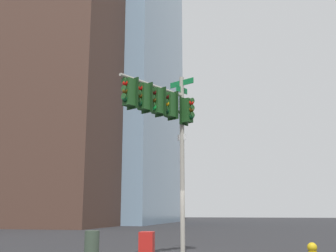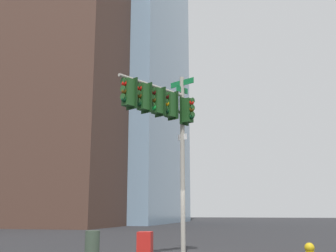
# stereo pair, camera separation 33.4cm
# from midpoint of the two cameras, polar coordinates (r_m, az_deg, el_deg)

# --- Properties ---
(signal_pole_assembly) EXTENTS (2.24, 3.52, 7.26)m
(signal_pole_assembly) POSITION_cam_midpoint_polar(r_m,az_deg,el_deg) (16.04, -0.02, 1.73)
(signal_pole_assembly) COLOR #9E998C
(signal_pole_assembly) RESTS_ON ground_plane
(litter_bin) EXTENTS (0.56, 0.56, 0.95)m
(litter_bin) POSITION_cam_midpoint_polar(r_m,az_deg,el_deg) (16.48, -9.94, -15.85)
(litter_bin) COLOR #384738
(litter_bin) RESTS_ON ground_plane
(newspaper_box) EXTENTS (0.51, 0.61, 1.05)m
(newspaper_box) POSITION_cam_midpoint_polar(r_m,az_deg,el_deg) (13.34, -2.49, -16.78)
(newspaper_box) COLOR red
(newspaper_box) RESTS_ON ground_plane
(building_brick_nearside) EXTENTS (26.25, 15.63, 57.54)m
(building_brick_nearside) POSITION_cam_midpoint_polar(r_m,az_deg,el_deg) (64.08, -17.53, 13.78)
(building_brick_nearside) COLOR #845B47
(building_brick_nearside) RESTS_ON ground_plane
(building_brick_midblock) EXTENTS (21.31, 19.18, 31.89)m
(building_brick_midblock) POSITION_cam_midpoint_polar(r_m,az_deg,el_deg) (54.59, -16.21, 3.81)
(building_brick_midblock) COLOR #4C3328
(building_brick_midblock) RESTS_ON ground_plane
(building_glass_tower) EXTENTS (22.10, 25.13, 55.81)m
(building_glass_tower) POSITION_cam_midpoint_polar(r_m,az_deg,el_deg) (68.89, -8.26, 10.69)
(building_glass_tower) COLOR #7A99B2
(building_glass_tower) RESTS_ON ground_plane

